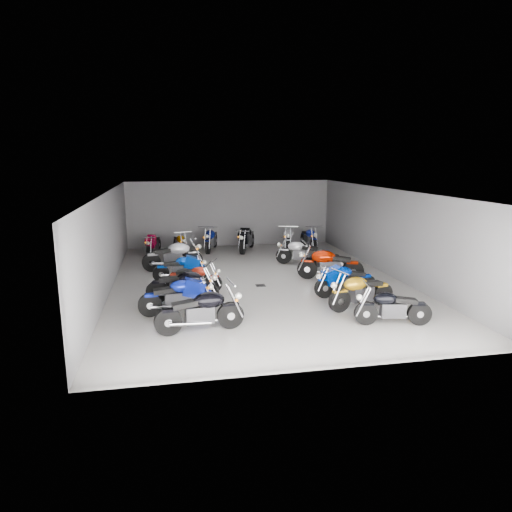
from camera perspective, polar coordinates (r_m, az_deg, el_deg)
The scene contains 24 objects.
ground at distance 16.20m, azimuth 0.21°, elevation -3.24°, with size 14.00×14.00×0.00m, color gray.
wall_back at distance 22.68m, azimuth -3.24°, elevation 5.31°, with size 10.00×0.10×3.20m, color slate.
wall_left at distance 15.67m, azimuth -18.02°, elevation 1.64°, with size 0.10×14.00×3.20m, color slate.
wall_right at distance 17.51m, azimuth 16.51°, elevation 2.79°, with size 0.10×14.00×3.20m, color slate.
ceiling at distance 15.65m, azimuth 0.22°, elevation 8.20°, with size 10.00×14.00×0.04m, color black.
drain_grate at distance 15.72m, azimuth 0.57°, elevation -3.69°, with size 0.32×0.32×0.01m, color black.
motorcycle_left_a at distance 11.59m, azimuth -6.90°, elevation -6.84°, with size 2.28×0.52×1.00m.
motorcycle_left_b at distance 12.96m, azimuth -9.71°, elevation -5.01°, with size 2.15×0.45×0.95m.
motorcycle_left_c at distance 13.87m, azimuth -9.09°, elevation -3.75°, with size 2.18×0.78×0.98m.
motorcycle_left_d at distance 15.09m, azimuth -7.69°, elevation -2.70°, with size 1.82×0.84×0.84m.
motorcycle_left_e at distance 16.41m, azimuth -9.37°, elevation -1.53°, with size 1.93×0.37×0.85m.
motorcycle_left_f at distance 18.05m, azimuth -10.28°, elevation 0.03°, with size 2.36×0.54×1.04m.
motorcycle_right_a at distance 12.50m, azimuth 16.63°, elevation -6.15°, with size 2.00×0.57×0.89m.
motorcycle_right_b at distance 13.56m, azimuth 12.97°, elevation -4.32°, with size 2.17×0.67×0.97m.
motorcycle_right_c at distance 14.70m, azimuth 11.05°, elevation -3.03°, with size 2.11×0.48×0.93m.
motorcycle_right_d at distance 16.53m, azimuth 9.17°, elevation -1.04°, with size 2.26×1.04×1.04m.
motorcycle_right_e at distance 17.74m, azimuth 8.45°, elevation -0.52°, with size 1.86×0.44×0.82m.
motorcycle_right_f at distance 18.74m, azimuth 5.64°, elevation 0.45°, with size 2.00×1.03×0.94m.
motorcycle_back_a at distance 21.19m, azimuth -12.69°, elevation 1.48°, with size 0.62×1.97×0.88m.
motorcycle_back_b at distance 21.14m, azimuth -9.50°, elevation 1.60°, with size 0.57×2.00×0.89m.
motorcycle_back_c at distance 21.54m, azimuth -5.64°, elevation 2.09°, with size 0.80×2.25×1.01m.
motorcycle_back_d at distance 21.40m, azimuth -1.17°, elevation 2.14°, with size 1.10×2.27×1.06m.
motorcycle_back_e at distance 21.72m, azimuth 4.06°, elevation 2.20°, with size 0.78×2.26×1.01m.
motorcycle_back_f at distance 22.24m, azimuth 6.63°, elevation 2.29°, with size 0.42×2.15×0.94m.
Camera 1 is at (-3.04, -15.31, 4.31)m, focal length 32.00 mm.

